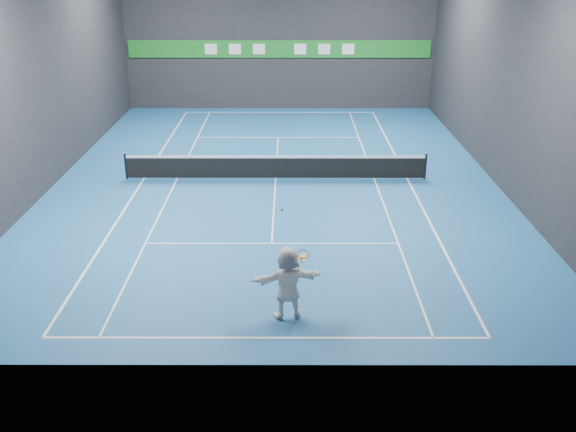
{
  "coord_description": "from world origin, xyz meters",
  "views": [
    {
      "loc": [
        0.56,
        -25.27,
        8.79
      ],
      "look_at": [
        0.53,
        -7.69,
        1.5
      ],
      "focal_mm": 40.0,
      "sensor_mm": 36.0,
      "label": 1
    }
  ],
  "objects_px": {
    "player": "(288,283)",
    "tennis_net": "(276,166)",
    "tennis_ball": "(282,210)",
    "tennis_racket": "(303,256)"
  },
  "relations": [
    {
      "from": "player",
      "to": "tennis_net",
      "type": "height_order",
      "value": "player"
    },
    {
      "from": "tennis_net",
      "to": "player",
      "type": "bearing_deg",
      "value": -87.21
    },
    {
      "from": "tennis_ball",
      "to": "tennis_net",
      "type": "bearing_deg",
      "value": 92.08
    },
    {
      "from": "player",
      "to": "tennis_ball",
      "type": "bearing_deg",
      "value": -64.51
    },
    {
      "from": "player",
      "to": "tennis_ball",
      "type": "relative_size",
      "value": 30.16
    },
    {
      "from": "tennis_net",
      "to": "tennis_racket",
      "type": "xyz_separation_m",
      "value": [
        0.91,
        -10.82,
        1.17
      ]
    },
    {
      "from": "tennis_ball",
      "to": "tennis_racket",
      "type": "bearing_deg",
      "value": -14.3
    },
    {
      "from": "tennis_net",
      "to": "tennis_ball",
      "type": "bearing_deg",
      "value": -87.92
    },
    {
      "from": "player",
      "to": "tennis_ball",
      "type": "distance_m",
      "value": 1.94
    },
    {
      "from": "tennis_ball",
      "to": "tennis_net",
      "type": "xyz_separation_m",
      "value": [
        -0.39,
        10.69,
        -2.37
      ]
    }
  ]
}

